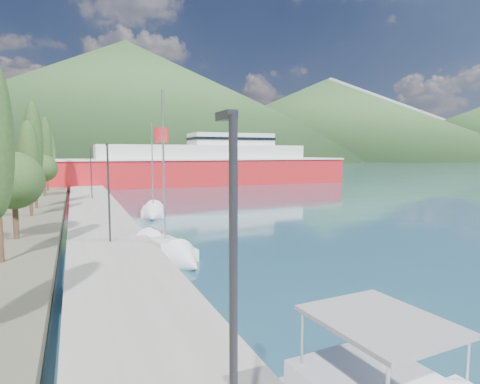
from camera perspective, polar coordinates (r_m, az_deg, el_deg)
name	(u,v)px	position (r m, az deg, el deg)	size (l,w,h in m)	color
ground	(111,173)	(132.90, -17.86, 2.62)	(1400.00, 1400.00, 0.00)	#21485A
quay	(98,218)	(38.80, -19.49, -3.46)	(5.00, 88.00, 0.80)	gray
hills_far	(174,107)	(652.39, -9.41, 11.79)	(1480.00, 900.00, 180.00)	slate
hills_near	(192,109)	(402.23, -6.88, 11.69)	(1010.00, 520.00, 115.00)	#315329
tree_row	(33,158)	(43.48, -27.41, 4.31)	(3.72, 64.75, 10.73)	#47301E
lamp_posts	(107,187)	(27.36, -18.44, 0.68)	(0.15, 46.65, 6.06)	#2D2D33
sailboat_near	(175,256)	(24.05, -9.26, -8.91)	(3.53, 7.86, 10.89)	silver
sailboat_mid	(153,214)	(40.41, -12.29, -3.07)	(3.62, 7.21, 10.15)	silver
ferry	(204,167)	(80.30, -5.18, 3.63)	(58.86, 12.96, 11.67)	red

